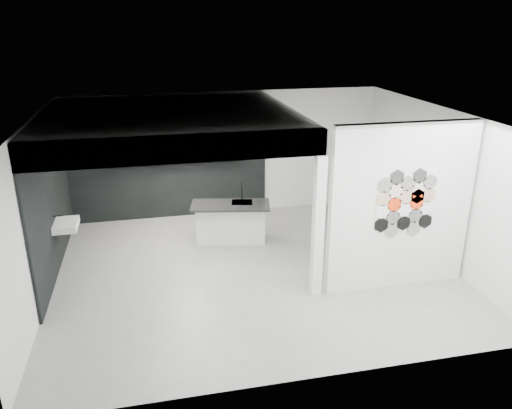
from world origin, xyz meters
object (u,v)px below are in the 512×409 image
Objects in this scene: stockpot at (113,161)px; utensil_cup at (122,163)px; kitchen_island at (231,222)px; glass_vase at (234,155)px; bottle_dark at (171,158)px; kettle at (208,157)px; wall_basin at (66,225)px; glass_bowl at (234,156)px; partition_panel at (401,208)px.

utensil_cup is at bearing 0.00° from stockpot.
glass_vase is at bearing 88.66° from kitchen_island.
bottle_dark is 1.04m from utensil_cup.
utensil_cup is (-1.85, 0.00, -0.02)m from kettle.
wall_basin is 6.52× the size of utensil_cup.
wall_basin is 2.53× the size of stockpot.
glass_bowl is at bearing 0.00° from glass_vase.
stockpot is 2.62m from glass_bowl.
partition_panel reaches higher than glass_bowl.
glass_bowl reaches higher than wall_basin.
glass_vase is (0.59, 0.00, 0.01)m from kettle.
stockpot is at bearing -158.44° from kettle.
partition_panel is 3.50m from kitchen_island.
kettle is 0.96× the size of bottle_dark.
utensil_cup is at bearing 155.25° from kitchen_island.
partition_panel is 5.94m from utensil_cup.
wall_basin is at bearing -148.65° from glass_bowl.
wall_basin is at bearing -110.36° from stockpot.
wall_basin is 3.13m from kitchen_island.
wall_basin is 3.90× the size of kettle.
kitchen_island is (3.05, 0.54, -0.43)m from wall_basin.
glass_bowl is 0.03m from glass_vase.
partition_panel reaches higher than glass_vase.
bottle_dark is (-1.40, 0.00, 0.03)m from glass_bowl.
glass_bowl is (3.39, 2.07, 0.52)m from wall_basin.
glass_vase is at bearing 0.00° from utensil_cup.
bottle_dark is (1.22, 0.00, -0.02)m from stockpot.
kitchen_island is at bearing -102.61° from glass_vase.
partition_panel reaches higher than kitchen_island.
kettle is at bearing 0.00° from stockpot.
stockpot is at bearing 180.00° from bottle_dark.
bottle_dark reaches higher than wall_basin.
stockpot is 0.19m from utensil_cup.
stockpot is 2.03m from kettle.
kettle is 0.59m from glass_bowl.
partition_panel is 30.43× the size of utensil_cup.
partition_panel is 11.80× the size of stockpot.
bottle_dark reaches higher than kettle.
partition_panel reaches higher than utensil_cup.
bottle_dark reaches higher than glass_bowl.
utensil_cup is (0.19, 0.00, -0.05)m from stockpot.
utensil_cup is at bearing 139.41° from partition_panel.
kitchen_island is 18.02× the size of utensil_cup.
glass_vase is at bearing 21.56° from kettle.
partition_panel is at bearing -61.77° from glass_bowl.
glass_vase is at bearing 0.00° from glass_bowl.
kettle reaches higher than utensil_cup.
glass_bowl is at bearing 118.23° from partition_panel.
stockpot is (-4.70, 3.87, 0.02)m from partition_panel.
kettle is 1.02× the size of glass_vase.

